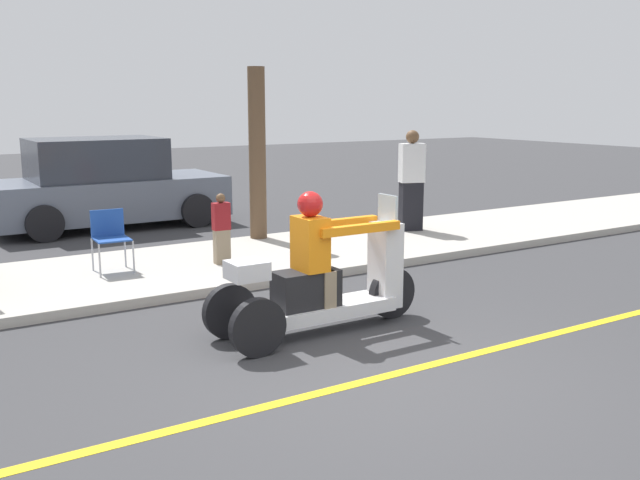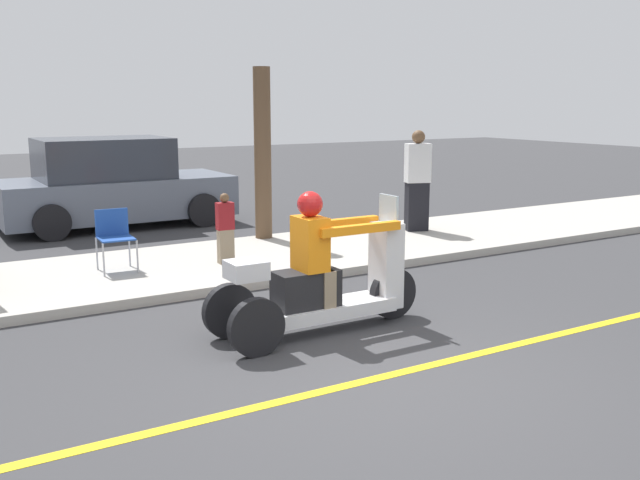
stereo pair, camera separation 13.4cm
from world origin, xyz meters
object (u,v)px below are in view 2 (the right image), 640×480
object	(u,v)px
motorcycle_trike	(321,282)
parked_car_lot_left	(113,185)
spectator_mid_group	(417,183)
tree_trunk	(263,154)
spectator_far_back	(225,230)
folding_chair_curbside	(114,233)

from	to	relation	value
motorcycle_trike	parked_car_lot_left	world-z (taller)	parked_car_lot_left
motorcycle_trike	spectator_mid_group	distance (m)	5.55
parked_car_lot_left	tree_trunk	world-z (taller)	tree_trunk
motorcycle_trike	spectator_far_back	bearing A→B (deg)	85.55
spectator_mid_group	spectator_far_back	xyz separation A→B (m)	(-3.93, -0.66, -0.37)
spectator_mid_group	parked_car_lot_left	xyz separation A→B (m)	(-4.28, 3.87, -0.18)
spectator_mid_group	parked_car_lot_left	distance (m)	5.78
spectator_mid_group	tree_trunk	distance (m)	2.79
motorcycle_trike	spectator_far_back	distance (m)	3.00
spectator_mid_group	folding_chair_curbside	size ratio (longest dim) A/B	2.14
spectator_mid_group	motorcycle_trike	bearing A→B (deg)	-138.79
spectator_mid_group	tree_trunk	size ratio (longest dim) A/B	0.63
motorcycle_trike	spectator_far_back	xyz separation A→B (m)	(0.23, 2.99, 0.07)
spectator_mid_group	tree_trunk	world-z (taller)	tree_trunk
motorcycle_trike	folding_chair_curbside	bearing A→B (deg)	109.67
parked_car_lot_left	tree_trunk	bearing A→B (deg)	-61.71
spectator_far_back	parked_car_lot_left	bearing A→B (deg)	94.44
tree_trunk	folding_chair_curbside	bearing A→B (deg)	-159.42
motorcycle_trike	tree_trunk	xyz separation A→B (m)	(1.55, 4.43, 0.98)
parked_car_lot_left	folding_chair_curbside	bearing A→B (deg)	-104.82
spectator_far_back	folding_chair_curbside	bearing A→B (deg)	164.51
spectator_far_back	motorcycle_trike	bearing A→B (deg)	-94.45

